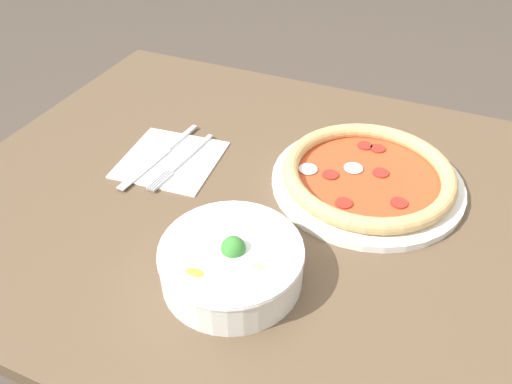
% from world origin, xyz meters
% --- Properties ---
extents(dining_table, '(1.11, 0.80, 0.74)m').
position_xyz_m(dining_table, '(0.00, 0.00, 0.62)').
color(dining_table, brown).
rests_on(dining_table, ground_plane).
extents(pizza, '(0.31, 0.31, 0.04)m').
position_xyz_m(pizza, '(-0.09, -0.09, 0.76)').
color(pizza, white).
rests_on(pizza, dining_table).
extents(bowl, '(0.19, 0.19, 0.07)m').
position_xyz_m(bowl, '(0.02, 0.18, 0.77)').
color(bowl, white).
rests_on(bowl, dining_table).
extents(napkin, '(0.17, 0.17, 0.00)m').
position_xyz_m(napkin, '(0.24, -0.02, 0.74)').
color(napkin, white).
rests_on(napkin, dining_table).
extents(fork, '(0.03, 0.18, 0.00)m').
position_xyz_m(fork, '(0.21, -0.02, 0.75)').
color(fork, silver).
rests_on(fork, napkin).
extents(knife, '(0.03, 0.22, 0.01)m').
position_xyz_m(knife, '(0.26, -0.03, 0.75)').
color(knife, silver).
rests_on(knife, napkin).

